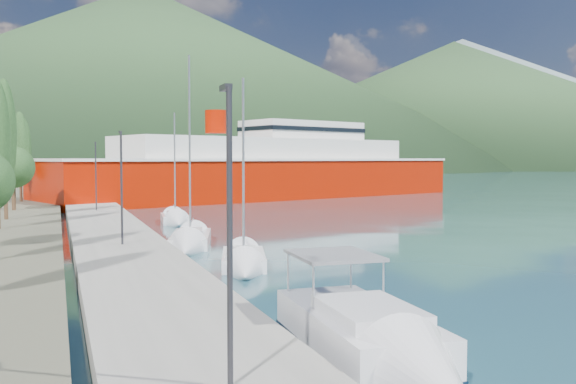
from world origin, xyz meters
name	(u,v)px	position (x,y,z in m)	size (l,w,h in m)	color
ground	(119,184)	(0.00, 120.00, 0.00)	(1400.00, 1400.00, 0.00)	#214A56
quay	(107,230)	(-9.00, 26.00, 0.40)	(5.00, 88.00, 0.80)	gray
hills_far	(214,87)	(138.59, 618.73, 77.39)	(1480.00, 900.00, 180.00)	slate
hills_near	(242,89)	(98.04, 372.50, 49.18)	(1010.00, 520.00, 115.00)	#2A4927
tree_row	(3,152)	(-15.97, 32.09, 5.84)	(3.80, 61.94, 10.80)	#47301E
lamp_posts	(121,183)	(-9.00, 15.60, 4.08)	(0.15, 47.26, 6.06)	#2D2D33
motor_cruiser	(382,356)	(-4.79, -6.08, 0.55)	(3.13, 9.21, 3.35)	black
sailboat_near	(244,266)	(-3.90, 9.34, 0.28)	(3.87, 7.37, 10.16)	silver
sailboat_mid	(189,244)	(-4.97, 17.56, 0.30)	(4.45, 9.03, 12.57)	silver
sailboat_far	(176,221)	(-3.13, 32.22, 0.29)	(2.87, 7.02, 10.04)	silver
ferry	(270,171)	(15.07, 63.25, 3.69)	(61.86, 32.83, 12.13)	#A11200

